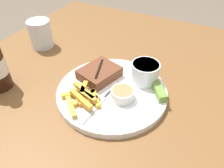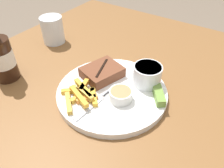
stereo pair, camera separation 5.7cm
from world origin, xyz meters
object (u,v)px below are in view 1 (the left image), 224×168
object	(u,v)px
dipping_sauce_cup	(122,94)
coleslaw_cup	(145,71)
dinner_plate	(112,92)
pickle_spear	(159,91)
steak_portion	(99,73)
drinking_glass	(41,34)
fork_utensil	(96,107)

from	to	relation	value
dipping_sauce_cup	coleslaw_cup	bearing A→B (deg)	-14.30
dinner_plate	pickle_spear	size ratio (longest dim) A/B	4.26
steak_portion	dinner_plate	bearing A→B (deg)	-120.08
steak_portion	drinking_glass	xyz separation A→B (m)	(0.09, 0.29, 0.02)
dinner_plate	pickle_spear	bearing A→B (deg)	-70.59
dinner_plate	steak_portion	size ratio (longest dim) A/B	2.35
coleslaw_cup	fork_utensil	size ratio (longest dim) A/B	0.58
dipping_sauce_cup	dinner_plate	bearing A→B (deg)	65.32
coleslaw_cup	steak_portion	bearing A→B (deg)	110.39
coleslaw_cup	dipping_sauce_cup	bearing A→B (deg)	165.70
fork_utensil	pickle_spear	bearing A→B (deg)	-41.50
pickle_spear	fork_utensil	distance (m)	0.17
coleslaw_cup	dipping_sauce_cup	distance (m)	0.10
dinner_plate	drinking_glass	bearing A→B (deg)	70.57
dipping_sauce_cup	fork_utensil	bearing A→B (deg)	143.55
drinking_glass	pickle_spear	bearing A→B (deg)	-99.89
dinner_plate	pickle_spear	distance (m)	0.12
coleslaw_cup	pickle_spear	distance (m)	0.07
coleslaw_cup	drinking_glass	size ratio (longest dim) A/B	0.81
coleslaw_cup	pickle_spear	world-z (taller)	coleslaw_cup
dinner_plate	steak_portion	xyz separation A→B (m)	(0.03, 0.06, 0.02)
coleslaw_cup	drinking_glass	world-z (taller)	drinking_glass
steak_portion	coleslaw_cup	world-z (taller)	coleslaw_cup
dinner_plate	dipping_sauce_cup	bearing A→B (deg)	-114.68
steak_portion	drinking_glass	bearing A→B (deg)	72.88
dipping_sauce_cup	pickle_spear	bearing A→B (deg)	-52.96
steak_portion	dipping_sauce_cup	world-z (taller)	steak_portion
pickle_spear	fork_utensil	bearing A→B (deg)	134.20
dinner_plate	dipping_sauce_cup	size ratio (longest dim) A/B	4.98
dinner_plate	steak_portion	bearing A→B (deg)	59.92
coleslaw_cup	fork_utensil	distance (m)	0.17
dipping_sauce_cup	drinking_glass	size ratio (longest dim) A/B	0.62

